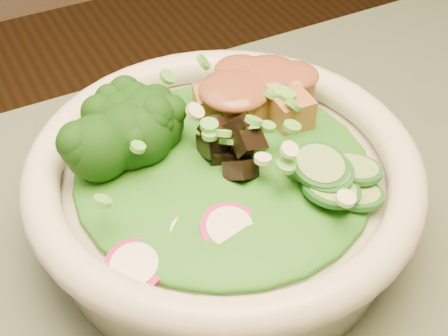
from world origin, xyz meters
TOP-DOWN VIEW (x-y plane):
  - salad_bowl at (-0.15, 0.17)m, footprint 0.29×0.29m
  - lettuce_bed at (-0.15, 0.17)m, footprint 0.22×0.22m
  - broccoli_florets at (-0.20, 0.22)m, footprint 0.10×0.09m
  - radish_slices at (-0.20, 0.12)m, footprint 0.12×0.07m
  - cucumber_slices at (-0.10, 0.12)m, footprint 0.09×0.09m
  - mushroom_heap at (-0.14, 0.18)m, footprint 0.09×0.09m
  - tofu_cubes at (-0.10, 0.22)m, footprint 0.11×0.08m
  - peanut_sauce at (-0.10, 0.22)m, footprint 0.07×0.06m
  - scallion_garnish at (-0.15, 0.17)m, footprint 0.20×0.20m

SIDE VIEW (x-z plane):
  - salad_bowl at x=-0.15m, z-range 0.75..0.83m
  - lettuce_bed at x=-0.15m, z-range 0.80..0.83m
  - radish_slices at x=-0.20m, z-range 0.81..0.83m
  - cucumber_slices at x=-0.10m, z-range 0.81..0.85m
  - tofu_cubes at x=-0.10m, z-range 0.81..0.85m
  - mushroom_heap at x=-0.14m, z-range 0.81..0.85m
  - broccoli_florets at x=-0.20m, z-range 0.81..0.85m
  - scallion_garnish at x=-0.15m, z-range 0.83..0.85m
  - peanut_sauce at x=-0.10m, z-range 0.83..0.85m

